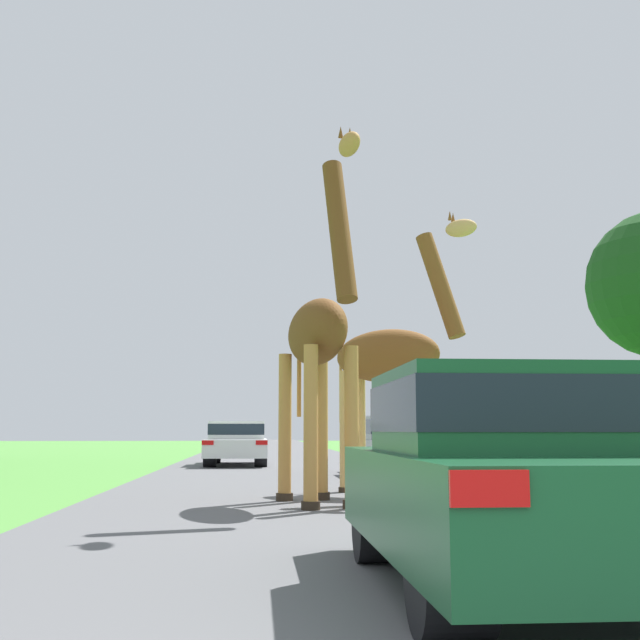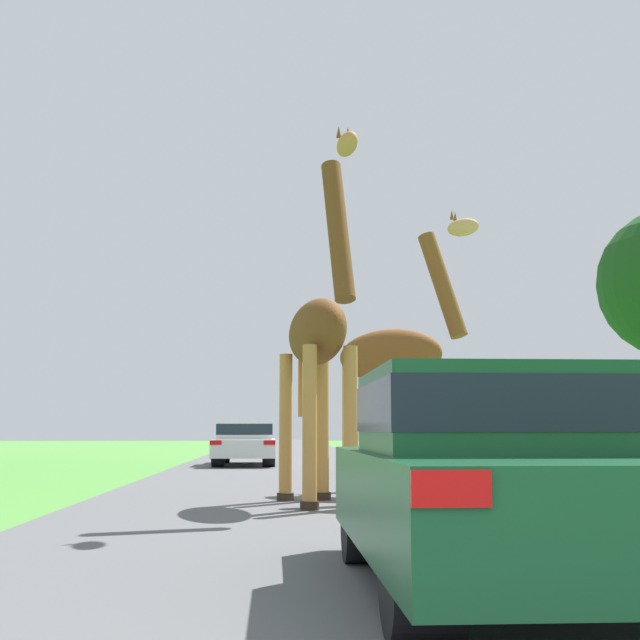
{
  "view_description": "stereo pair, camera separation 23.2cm",
  "coord_description": "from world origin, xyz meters",
  "px_view_note": "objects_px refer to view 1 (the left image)",
  "views": [
    {
      "loc": [
        -0.71,
        -0.96,
        1.07
      ],
      "look_at": [
        0.21,
        10.78,
        2.68
      ],
      "focal_mm": 45.0,
      "sensor_mm": 36.0,
      "label": 1
    },
    {
      "loc": [
        -0.48,
        -0.98,
        1.07
      ],
      "look_at": [
        0.21,
        10.78,
        2.68
      ],
      "focal_mm": 45.0,
      "sensor_mm": 36.0,
      "label": 2
    }
  ],
  "objects_px": {
    "car_lead_maroon": "(516,473)",
    "giraffe_near_road": "(319,340)",
    "car_queue_right": "(237,441)",
    "car_queue_left": "(398,444)",
    "giraffe_companion": "(393,356)"
  },
  "relations": [
    {
      "from": "car_lead_maroon",
      "to": "giraffe_near_road",
      "type": "bearing_deg",
      "value": 98.01
    },
    {
      "from": "giraffe_near_road",
      "to": "car_queue_right",
      "type": "height_order",
      "value": "giraffe_near_road"
    },
    {
      "from": "car_lead_maroon",
      "to": "car_queue_right",
      "type": "relative_size",
      "value": 0.9
    },
    {
      "from": "giraffe_near_road",
      "to": "car_queue_left",
      "type": "height_order",
      "value": "giraffe_near_road"
    },
    {
      "from": "car_lead_maroon",
      "to": "car_queue_left",
      "type": "bearing_deg",
      "value": 83.4
    },
    {
      "from": "giraffe_near_road",
      "to": "car_queue_right",
      "type": "bearing_deg",
      "value": -95.78
    },
    {
      "from": "car_lead_maroon",
      "to": "car_queue_right",
      "type": "height_order",
      "value": "car_lead_maroon"
    },
    {
      "from": "giraffe_near_road",
      "to": "car_queue_left",
      "type": "relative_size",
      "value": 1.25
    },
    {
      "from": "giraffe_companion",
      "to": "car_lead_maroon",
      "type": "bearing_deg",
      "value": 33.62
    },
    {
      "from": "giraffe_near_road",
      "to": "giraffe_companion",
      "type": "bearing_deg",
      "value": -137.21
    },
    {
      "from": "car_queue_left",
      "to": "giraffe_companion",
      "type": "bearing_deg",
      "value": -100.49
    },
    {
      "from": "giraffe_near_road",
      "to": "giraffe_companion",
      "type": "relative_size",
      "value": 1.09
    },
    {
      "from": "car_queue_right",
      "to": "car_queue_left",
      "type": "distance_m",
      "value": 7.17
    },
    {
      "from": "giraffe_companion",
      "to": "car_queue_right",
      "type": "bearing_deg",
      "value": -127.72
    },
    {
      "from": "car_queue_right",
      "to": "car_queue_left",
      "type": "bearing_deg",
      "value": -56.47
    }
  ]
}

